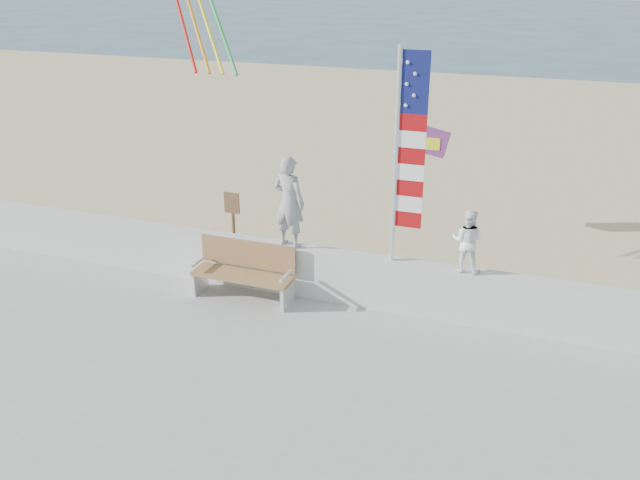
{
  "coord_description": "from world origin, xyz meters",
  "views": [
    {
      "loc": [
        3.8,
        -8.12,
        5.73
      ],
      "look_at": [
        0.2,
        1.8,
        1.35
      ],
      "focal_mm": 38.0,
      "sensor_mm": 36.0,
      "label": 1
    }
  ],
  "objects_px": {
    "adult": "(289,202)",
    "bench": "(244,270)",
    "child": "(467,241)",
    "flag": "(404,149)"
  },
  "relations": [
    {
      "from": "child",
      "to": "flag",
      "type": "bearing_deg",
      "value": 3.83
    },
    {
      "from": "adult",
      "to": "bench",
      "type": "relative_size",
      "value": 0.9
    },
    {
      "from": "adult",
      "to": "flag",
      "type": "bearing_deg",
      "value": -167.43
    },
    {
      "from": "child",
      "to": "flag",
      "type": "relative_size",
      "value": 0.3
    },
    {
      "from": "adult",
      "to": "child",
      "type": "bearing_deg",
      "value": -167.42
    },
    {
      "from": "child",
      "to": "flag",
      "type": "height_order",
      "value": "flag"
    },
    {
      "from": "child",
      "to": "adult",
      "type": "bearing_deg",
      "value": 3.81
    },
    {
      "from": "child",
      "to": "bench",
      "type": "xyz_separation_m",
      "value": [
        -3.74,
        -0.45,
        -0.91
      ]
    },
    {
      "from": "adult",
      "to": "bench",
      "type": "xyz_separation_m",
      "value": [
        -0.69,
        -0.45,
        -1.2
      ]
    },
    {
      "from": "bench",
      "to": "child",
      "type": "bearing_deg",
      "value": 6.93
    }
  ]
}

